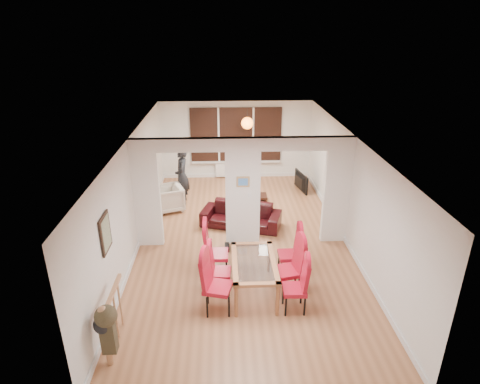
{
  "coord_description": "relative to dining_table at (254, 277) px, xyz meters",
  "views": [
    {
      "loc": [
        -0.44,
        -8.52,
        4.9
      ],
      "look_at": [
        -0.04,
        0.6,
        1.06
      ],
      "focal_mm": 30.0,
      "sensor_mm": 36.0,
      "label": 1
    }
  ],
  "objects": [
    {
      "name": "bowl",
      "position": [
        0.07,
        4.44,
        -0.11
      ],
      "size": [
        0.23,
        0.23,
        0.06
      ],
      "primitive_type": "imported",
      "color": "black",
      "rests_on": "coffee_table"
    },
    {
      "name": "wall_poster",
      "position": [
        -2.59,
        -0.4,
        1.25
      ],
      "size": [
        0.04,
        0.52,
        0.67
      ],
      "primitive_type": "cube",
      "color": "gray",
      "rests_on": "room_walls"
    },
    {
      "name": "sofa",
      "position": [
        -0.12,
        2.83,
        -0.05
      ],
      "size": [
        2.18,
        1.35,
        0.59
      ],
      "primitive_type": "imported",
      "rotation": [
        0.0,
        0.0,
        -0.29
      ],
      "color": "black",
      "rests_on": "floor"
    },
    {
      "name": "dining_chair_lb",
      "position": [
        -0.65,
        0.06,
        0.16
      ],
      "size": [
        0.44,
        0.44,
        1.02
      ],
      "primitive_type": null,
      "rotation": [
        0.0,
        0.0,
        -0.07
      ],
      "color": "#A51024",
      "rests_on": "floor"
    },
    {
      "name": "dining_table",
      "position": [
        0.0,
        0.0,
        0.0
      ],
      "size": [
        0.84,
        1.5,
        0.7
      ],
      "primitive_type": null,
      "color": "#9C6039",
      "rests_on": "floor"
    },
    {
      "name": "dining_chair_ra",
      "position": [
        0.69,
        -0.56,
        0.18
      ],
      "size": [
        0.44,
        0.44,
        1.05
      ],
      "primitive_type": null,
      "rotation": [
        0.0,
        0.0,
        -0.04
      ],
      "color": "#A51024",
      "rests_on": "floor"
    },
    {
      "name": "coffee_table",
      "position": [
        0.26,
        4.33,
        -0.25
      ],
      "size": [
        0.92,
        0.47,
        0.21
      ],
      "primitive_type": null,
      "rotation": [
        0.0,
        0.0,
        0.01
      ],
      "color": "black",
      "rests_on": "floor"
    },
    {
      "name": "armchair",
      "position": [
        -2.12,
        3.88,
        0.01
      ],
      "size": [
        0.98,
        1.0,
        0.72
      ],
      "primitive_type": "imported",
      "rotation": [
        0.0,
        0.0,
        -1.24
      ],
      "color": "beige",
      "rests_on": "floor"
    },
    {
      "name": "stair_newel",
      "position": [
        -2.37,
        -1.2,
        0.2
      ],
      "size": [
        0.4,
        1.2,
        1.1
      ],
      "primitive_type": null,
      "color": "#B27B52",
      "rests_on": "floor"
    },
    {
      "name": "person",
      "position": [
        -1.75,
        4.38,
        0.49
      ],
      "size": [
        0.65,
        0.46,
        1.68
      ],
      "primitive_type": "imported",
      "rotation": [
        0.0,
        0.0,
        -1.48
      ],
      "color": "black",
      "rests_on": "floor"
    },
    {
      "name": "dining_chair_la",
      "position": [
        -0.7,
        -0.51,
        0.24
      ],
      "size": [
        0.58,
        0.58,
        1.18
      ],
      "primitive_type": null,
      "rotation": [
        0.0,
        0.0,
        -0.26
      ],
      "color": "#A51024",
      "rests_on": "floor"
    },
    {
      "name": "room_walls",
      "position": [
        -0.12,
        2.0,
        0.95
      ],
      "size": [
        5.0,
        9.0,
        2.6
      ],
      "primitive_type": null,
      "color": "silver",
      "rests_on": "floor"
    },
    {
      "name": "dining_chair_rc",
      "position": [
        0.77,
        0.6,
        0.18
      ],
      "size": [
        0.43,
        0.43,
        1.07
      ],
      "primitive_type": null,
      "rotation": [
        0.0,
        0.0,
        0.01
      ],
      "color": "#A51024",
      "rests_on": "floor"
    },
    {
      "name": "dining_chair_rb",
      "position": [
        0.66,
        -0.03,
        0.22
      ],
      "size": [
        0.55,
        0.55,
        1.15
      ],
      "primitive_type": null,
      "rotation": [
        0.0,
        0.0,
        0.21
      ],
      "color": "#A51024",
      "rests_on": "floor"
    },
    {
      "name": "floor",
      "position": [
        -0.12,
        2.0,
        -0.35
      ],
      "size": [
        5.0,
        9.0,
        0.01
      ],
      "primitive_type": "cube",
      "color": "#A16641",
      "rests_on": "ground"
    },
    {
      "name": "bottle",
      "position": [
        0.07,
        4.32,
        0.0
      ],
      "size": [
        0.07,
        0.07,
        0.29
      ],
      "primitive_type": "cylinder",
      "color": "#143F19",
      "rests_on": "coffee_table"
    },
    {
      "name": "pillar_photo",
      "position": [
        -0.12,
        1.9,
        1.25
      ],
      "size": [
        0.3,
        0.03,
        0.25
      ],
      "primitive_type": "cube",
      "color": "#4C8CD8",
      "rests_on": "divider_wall"
    },
    {
      "name": "pendant_light",
      "position": [
        0.18,
        5.3,
        1.8
      ],
      "size": [
        0.36,
        0.36,
        0.36
      ],
      "primitive_type": "sphere",
      "color": "orange",
      "rests_on": "room_walls"
    },
    {
      "name": "radiator",
      "position": [
        -0.12,
        6.4,
        -0.05
      ],
      "size": [
        1.4,
        0.08,
        0.5
      ],
      "primitive_type": "cube",
      "color": "white",
      "rests_on": "floor"
    },
    {
      "name": "divider_wall",
      "position": [
        -0.12,
        2.0,
        0.95
      ],
      "size": [
        5.0,
        0.18,
        2.6
      ],
      "primitive_type": "cube",
      "color": "white",
      "rests_on": "floor"
    },
    {
      "name": "dining_chair_lc",
      "position": [
        -0.72,
        0.62,
        0.23
      ],
      "size": [
        0.48,
        0.48,
        1.17
      ],
      "primitive_type": null,
      "rotation": [
        0.0,
        0.0,
        -0.03
      ],
      "color": "#A51024",
      "rests_on": "floor"
    },
    {
      "name": "television",
      "position": [
        1.8,
        5.18,
        -0.07
      ],
      "size": [
        0.99,
        0.32,
        0.57
      ],
      "primitive_type": "imported",
      "rotation": [
        0.0,
        0.0,
        1.77
      ],
      "color": "black",
      "rests_on": "floor"
    },
    {
      "name": "bay_window_blinds",
      "position": [
        -0.12,
        6.44,
        1.15
      ],
      "size": [
        3.0,
        0.08,
        1.8
      ],
      "primitive_type": "cube",
      "color": "black",
      "rests_on": "room_walls"
    },
    {
      "name": "shoes",
      "position": [
        -0.42,
        1.64,
        -0.3
      ],
      "size": [
        0.26,
        0.29,
        0.11
      ],
      "primitive_type": null,
      "color": "black",
      "rests_on": "floor"
    }
  ]
}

